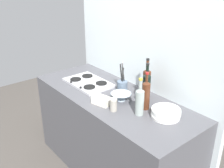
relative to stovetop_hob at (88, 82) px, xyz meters
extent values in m
cube|color=#4C4C51|center=(0.37, 0.01, -0.46)|extent=(1.80, 0.70, 0.90)
cube|color=silver|center=(0.37, 0.39, 0.23)|extent=(1.90, 0.06, 2.30)
cube|color=#B2B2B7|center=(0.00, 0.00, 0.00)|extent=(0.51, 0.33, 0.02)
cylinder|color=black|center=(-0.13, -0.07, 0.01)|extent=(0.12, 0.12, 0.01)
cylinder|color=black|center=(0.13, -0.07, 0.01)|extent=(0.12, 0.12, 0.01)
cylinder|color=black|center=(-0.13, 0.08, 0.01)|extent=(0.12, 0.12, 0.01)
cylinder|color=black|center=(0.13, 0.08, 0.01)|extent=(0.12, 0.12, 0.01)
cylinder|color=black|center=(-0.09, -0.15, 0.02)|extent=(0.02, 0.02, 0.02)
cylinder|color=black|center=(0.09, -0.15, 0.02)|extent=(0.02, 0.02, 0.02)
cylinder|color=white|center=(0.95, 0.10, -0.01)|extent=(0.24, 0.24, 0.01)
cylinder|color=white|center=(0.96, 0.10, 0.01)|extent=(0.24, 0.24, 0.01)
cylinder|color=white|center=(0.96, 0.10, 0.02)|extent=(0.24, 0.24, 0.01)
cylinder|color=white|center=(0.96, 0.10, 0.04)|extent=(0.24, 0.24, 0.01)
cylinder|color=white|center=(0.96, 0.10, 0.05)|extent=(0.24, 0.24, 0.01)
cylinder|color=gray|center=(0.79, -0.03, 0.09)|extent=(0.07, 0.07, 0.21)
cone|color=gray|center=(0.79, -0.03, 0.21)|extent=(0.07, 0.07, 0.03)
cylinder|color=gray|center=(0.79, -0.03, 0.26)|extent=(0.03, 0.03, 0.07)
cylinder|color=gold|center=(0.79, -0.03, 0.30)|extent=(0.03, 0.03, 0.02)
cylinder|color=#472314|center=(0.60, 0.24, 0.11)|extent=(0.07, 0.07, 0.26)
cone|color=#472314|center=(0.60, 0.24, 0.25)|extent=(0.07, 0.07, 0.03)
cylinder|color=#472314|center=(0.60, 0.24, 0.31)|extent=(0.03, 0.03, 0.08)
cylinder|color=black|center=(0.60, 0.24, 0.36)|extent=(0.03, 0.03, 0.02)
cylinder|color=black|center=(0.68, 0.15, 0.12)|extent=(0.07, 0.07, 0.26)
cone|color=black|center=(0.68, 0.15, 0.26)|extent=(0.07, 0.07, 0.02)
cylinder|color=black|center=(0.68, 0.15, 0.31)|extent=(0.03, 0.03, 0.08)
cylinder|color=black|center=(0.68, 0.15, 0.36)|extent=(0.03, 0.03, 0.02)
cylinder|color=#472314|center=(0.75, 0.08, 0.10)|extent=(0.07, 0.07, 0.23)
cone|color=#472314|center=(0.75, 0.08, 0.23)|extent=(0.07, 0.07, 0.02)
cylinder|color=#472314|center=(0.75, 0.08, 0.27)|extent=(0.02, 0.02, 0.06)
cylinder|color=#B21E1E|center=(0.75, 0.08, 0.31)|extent=(0.03, 0.03, 0.02)
cylinder|color=silver|center=(0.50, 0.02, -0.01)|extent=(0.09, 0.09, 0.01)
cone|color=silver|center=(0.50, 0.02, 0.02)|extent=(0.19, 0.19, 0.06)
cube|color=silver|center=(0.45, -0.16, 0.02)|extent=(0.19, 0.14, 0.06)
cylinder|color=slate|center=(0.36, 0.15, 0.04)|extent=(0.10, 0.10, 0.11)
cylinder|color=#B7B7B2|center=(0.35, 0.16, 0.15)|extent=(0.03, 0.03, 0.25)
cylinder|color=#262626|center=(0.37, 0.16, 0.15)|extent=(0.01, 0.05, 0.25)
cylinder|color=#262626|center=(0.37, 0.15, 0.14)|extent=(0.05, 0.04, 0.22)
cylinder|color=#262626|center=(0.34, 0.16, 0.14)|extent=(0.05, 0.02, 0.23)
cylinder|color=#9E998C|center=(0.61, -0.16, 0.04)|extent=(0.06, 0.06, 0.10)
cylinder|color=beige|center=(0.61, -0.16, 0.09)|extent=(0.06, 0.06, 0.01)
camera|label=1|loc=(2.12, -1.41, 1.10)|focal=42.34mm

